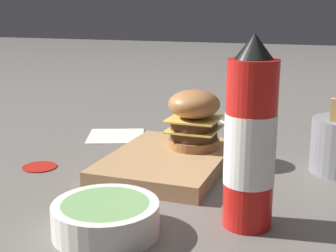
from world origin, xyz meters
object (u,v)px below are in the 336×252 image
object	(u,v)px
serving_board	(168,161)
spoon	(243,134)
side_bowl	(106,217)
ketchup_bottle	(250,142)
burger	(194,118)

from	to	relation	value
serving_board	spoon	bearing A→B (deg)	162.18
spoon	side_bowl	bearing A→B (deg)	-44.55
serving_board	ketchup_bottle	size ratio (longest dim) A/B	1.11
burger	side_bowl	bearing A→B (deg)	-3.47
serving_board	spoon	world-z (taller)	serving_board
burger	side_bowl	distance (m)	0.32
side_bowl	spoon	size ratio (longest dim) A/B	0.90
serving_board	burger	world-z (taller)	burger
side_bowl	spoon	world-z (taller)	side_bowl
serving_board	spoon	distance (m)	0.27
serving_board	side_bowl	xyz separation A→B (m)	(0.25, 0.01, 0.01)
ketchup_bottle	side_bowl	size ratio (longest dim) A/B	1.84
ketchup_bottle	spoon	bearing A→B (deg)	-168.24
ketchup_bottle	burger	bearing A→B (deg)	-147.98
side_bowl	ketchup_bottle	bearing A→B (deg)	117.58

